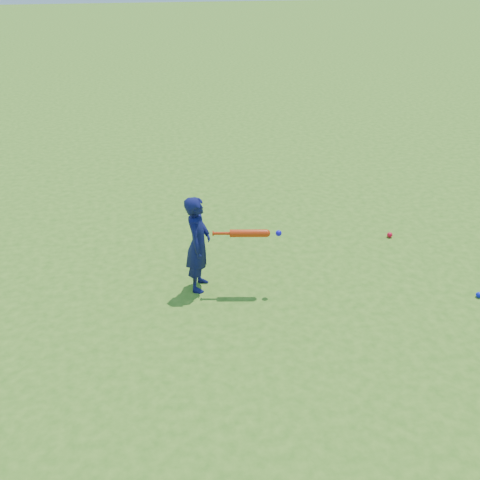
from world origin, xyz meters
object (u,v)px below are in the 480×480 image
at_px(child, 198,244).
at_px(ground_ball_red, 390,235).
at_px(ground_ball_blue, 479,295).
at_px(bat_swing, 251,233).

xyz_separation_m(child, ground_ball_red, (2.87, 0.82, -0.57)).
bearing_deg(child, ground_ball_red, -56.40).
bearing_deg(ground_ball_red, ground_ball_blue, -75.19).
height_order(ground_ball_red, bat_swing, bat_swing).
relative_size(child, ground_ball_blue, 17.45).
xyz_separation_m(child, bat_swing, (0.61, -0.15, 0.17)).
distance_m(ground_ball_blue, bat_swing, 2.86).
bearing_deg(bat_swing, ground_ball_red, 32.83).
bearing_deg(child, ground_ball_blue, -86.10).
relative_size(child, bat_swing, 1.51).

